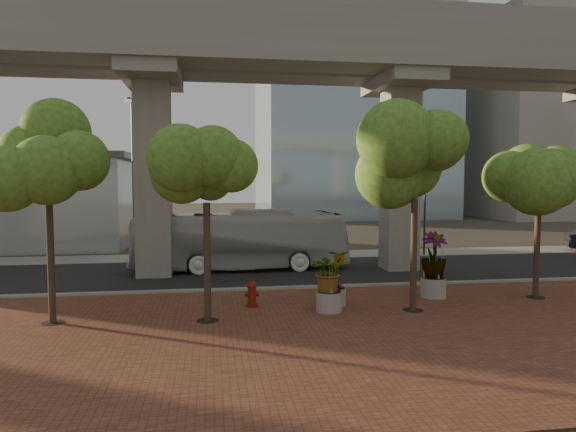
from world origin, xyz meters
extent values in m
plane|color=#363127|center=(0.00, 0.00, 0.00)|extent=(160.00, 160.00, 0.00)
cube|color=brown|center=(0.00, -8.00, 0.03)|extent=(70.00, 13.00, 0.06)
cube|color=black|center=(0.00, 2.00, 0.02)|extent=(90.00, 8.00, 0.04)
cube|color=gray|center=(0.00, -2.00, 0.08)|extent=(70.00, 0.25, 0.16)
cube|color=gray|center=(0.00, 7.50, 0.03)|extent=(90.00, 3.00, 0.06)
cube|color=gray|center=(0.00, 0.40, 10.50)|extent=(72.00, 2.40, 1.80)
cube|color=gray|center=(0.00, 3.60, 10.50)|extent=(72.00, 2.40, 1.80)
cube|color=gray|center=(0.00, -0.70, 11.90)|extent=(72.00, 0.12, 1.00)
cube|color=gray|center=(0.00, 4.70, 11.90)|extent=(72.00, 0.12, 1.00)
cube|color=#9F9B8F|center=(38.00, 36.00, 12.00)|extent=(18.00, 16.00, 24.00)
imported|color=silver|center=(-1.93, 3.02, 1.49)|extent=(10.75, 2.72, 2.98)
cylinder|color=maroon|center=(-1.96, -4.74, 0.11)|extent=(0.43, 0.43, 0.10)
cylinder|color=maroon|center=(-1.96, -4.74, 0.46)|extent=(0.29, 0.29, 0.70)
sphere|color=maroon|center=(-1.96, -4.74, 0.80)|extent=(0.34, 0.34, 0.34)
cylinder|color=maroon|center=(-1.96, -4.74, 0.96)|extent=(0.10, 0.10, 0.12)
cylinder|color=maroon|center=(-1.96, -4.74, 0.52)|extent=(0.48, 0.19, 0.19)
cylinder|color=gray|center=(0.59, -5.81, 0.40)|extent=(0.87, 0.87, 0.68)
imported|color=#355D18|center=(0.59, -5.81, 1.46)|extent=(1.93, 1.93, 1.45)
cylinder|color=#AFA89E|center=(5.00, -4.31, 0.43)|extent=(0.96, 0.96, 0.74)
imported|color=#355D18|center=(5.00, -4.31, 1.68)|extent=(2.34, 2.34, 1.76)
cylinder|color=#A09891|center=(0.98, -4.99, 0.37)|extent=(0.79, 0.79, 0.62)
imported|color=#355D18|center=(0.98, -4.99, 1.34)|extent=(1.76, 1.76, 1.32)
cylinder|color=#483729|center=(-8.30, -5.90, 1.98)|extent=(0.22, 0.22, 3.84)
cylinder|color=black|center=(-8.30, -5.90, 0.07)|extent=(0.70, 0.70, 0.01)
cylinder|color=#483729|center=(-3.49, -6.37, 1.94)|extent=(0.22, 0.22, 3.76)
cylinder|color=black|center=(-3.49, -6.37, 0.07)|extent=(0.70, 0.70, 0.01)
cylinder|color=#483729|center=(3.47, -6.08, 1.98)|extent=(0.22, 0.22, 3.84)
cylinder|color=black|center=(3.47, -6.08, 0.07)|extent=(0.70, 0.70, 0.01)
cylinder|color=#483729|center=(8.83, -4.95, 1.77)|extent=(0.22, 0.22, 3.42)
cylinder|color=black|center=(8.83, -4.95, 0.07)|extent=(0.70, 0.70, 0.01)
cylinder|color=#343338|center=(-7.62, 6.91, 4.43)|extent=(0.15, 0.15, 8.79)
cube|color=#343338|center=(-7.62, 6.37, 8.83)|extent=(0.16, 1.10, 0.16)
cube|color=silver|center=(-7.62, 5.82, 8.72)|extent=(0.44, 0.22, 0.13)
cylinder|color=#292A2E|center=(9.27, 6.43, 3.66)|extent=(0.13, 0.13, 7.24)
cube|color=#292A2E|center=(9.27, 5.97, 7.28)|extent=(0.14, 0.91, 0.14)
cube|color=silver|center=(9.27, 5.52, 7.19)|extent=(0.36, 0.18, 0.11)
camera|label=1|loc=(-3.34, -22.60, 4.52)|focal=32.00mm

